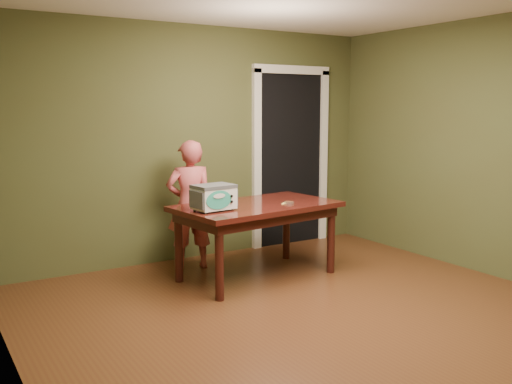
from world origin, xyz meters
TOP-DOWN VIEW (x-y plane):
  - floor at (0.00, 0.00)m, footprint 5.00×5.00m
  - room_shell at (0.00, 0.00)m, footprint 4.52×5.02m
  - doorway at (1.30, 2.78)m, footprint 1.10×0.66m
  - dining_table at (0.17, 1.45)m, footprint 1.69×1.08m
  - toy_oven at (-0.35, 1.36)m, footprint 0.42×0.31m
  - baking_pan at (0.45, 1.29)m, footprint 0.10×0.10m
  - spatula at (0.44, 1.34)m, footprint 0.15×0.14m
  - child at (-0.25, 2.11)m, footprint 0.56×0.43m

SIDE VIEW (x-z plane):
  - floor at x=0.00m, z-range 0.00..0.00m
  - dining_table at x=0.17m, z-range 0.28..1.03m
  - child at x=-0.25m, z-range 0.00..1.36m
  - spatula at x=0.44m, z-range 0.75..0.76m
  - baking_pan at x=0.45m, z-range 0.75..0.77m
  - toy_oven at x=-0.35m, z-range 0.76..1.00m
  - doorway at x=1.30m, z-range -0.07..2.18m
  - room_shell at x=0.00m, z-range 0.40..3.01m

